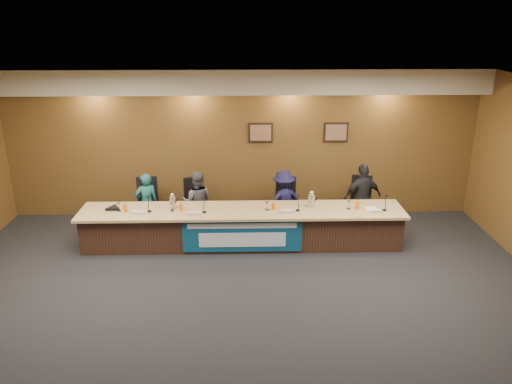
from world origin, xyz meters
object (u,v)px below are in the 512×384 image
carafe_left (173,202)px  dais_body (242,228)px  speakerphone (113,208)px  banner (242,236)px  office_chair_d (360,206)px  panelist_b (197,202)px  panelist_d (362,197)px  office_chair_b (198,207)px  office_chair_a (148,208)px  carafe_right (311,201)px  panelist_c (284,201)px  office_chair_c (283,207)px  panelist_a (147,203)px

carafe_left → dais_body: bearing=-1.0°
carafe_left → speakerphone: (-1.12, -0.01, -0.11)m
banner → office_chair_d: bearing=25.8°
panelist_b → speakerphone: panelist_b is taller
panelist_b → panelist_d: (3.36, 0.00, 0.06)m
banner → office_chair_b: size_ratio=4.58×
office_chair_a → office_chair_d: size_ratio=1.00×
office_chair_d → carafe_right: bearing=-136.1°
office_chair_a → carafe_right: (3.24, -0.72, 0.40)m
carafe_right → office_chair_d: bearing=32.7°
panelist_c → office_chair_a: size_ratio=2.66×
panelist_b → carafe_right: bearing=165.5°
dais_body → office_chair_c: dais_body is taller
speakerphone → carafe_left: bearing=0.5°
dais_body → office_chair_a: 2.08m
office_chair_b → office_chair_d: same height
panelist_d → speakerphone: 4.91m
panelist_a → panelist_c: size_ratio=0.98×
office_chair_a → speakerphone: size_ratio=1.50×
office_chair_c → office_chair_a: bearing=-162.7°
carafe_right → speakerphone: (-3.74, -0.03, -0.10)m
dais_body → panelist_c: (0.84, 0.67, 0.29)m
panelist_c → office_chair_d: bearing=161.8°
dais_body → panelist_a: size_ratio=4.81×
carafe_right → panelist_b: bearing=164.3°
panelist_b → office_chair_d: size_ratio=2.67×
panelist_a → carafe_right: 3.31m
banner → speakerphone: 2.49m
panelist_b → office_chair_b: panelist_b is taller
office_chair_b → office_chair_d: size_ratio=1.00×
panelist_d → panelist_a: bearing=-15.1°
panelist_c → office_chair_d: 1.62m
panelist_b → office_chair_c: (1.75, 0.10, -0.16)m
dais_body → panelist_d: panelist_d is taller
panelist_d → office_chair_c: (-1.60, 0.10, -0.22)m
panelist_a → office_chair_d: size_ratio=2.60×
speakerphone → office_chair_a: bearing=56.7°
dais_body → office_chair_b: bearing=139.9°
panelist_a → office_chair_b: panelist_a is taller
banner → carafe_right: carafe_right is taller
banner → panelist_c: size_ratio=1.72×
office_chair_c → speakerphone: size_ratio=1.50×
panelist_b → panelist_c: 1.75m
office_chair_c → speakerphone: (-3.26, -0.75, 0.30)m
panelist_c → carafe_left: panelist_c is taller
dais_body → carafe_left: 1.41m
dais_body → carafe_left: (-1.31, 0.02, 0.53)m
dais_body → carafe_right: bearing=1.9°
banner → office_chair_b: banner is taller
office_chair_a → office_chair_c: size_ratio=1.00×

